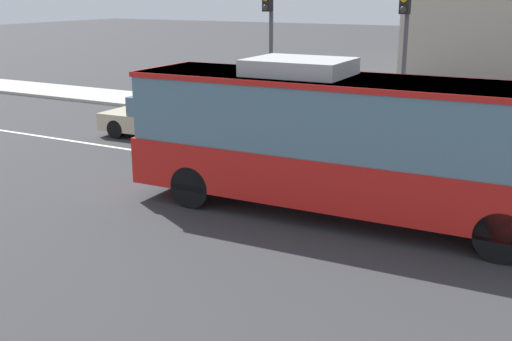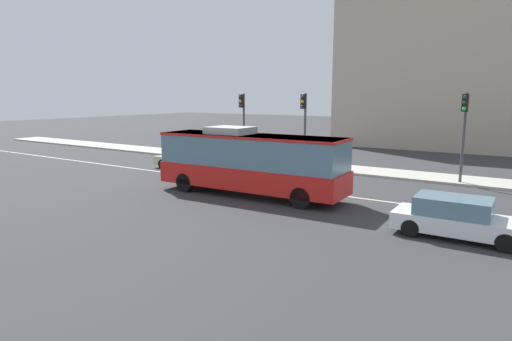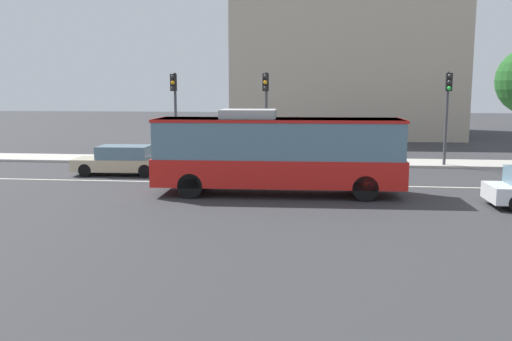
{
  "view_description": "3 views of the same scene",
  "coord_description": "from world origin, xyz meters",
  "px_view_note": "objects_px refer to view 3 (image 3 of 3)",
  "views": [
    {
      "loc": [
        3.26,
        -15.06,
        4.87
      ],
      "look_at": [
        -3.12,
        -3.45,
        1.08
      ],
      "focal_mm": 43.82,
      "sensor_mm": 36.0,
      "label": 1
    },
    {
      "loc": [
        10.77,
        -20.43,
        5.03
      ],
      "look_at": [
        -1.1,
        -2.28,
        1.29
      ],
      "focal_mm": 30.46,
      "sensor_mm": 36.0,
      "label": 2
    },
    {
      "loc": [
        0.18,
        -24.3,
        4.25
      ],
      "look_at": [
        -2.29,
        -2.25,
        0.95
      ],
      "focal_mm": 38.23,
      "sensor_mm": 36.0,
      "label": 3
    }
  ],
  "objects_px": {
    "sedan_beige": "(121,160)",
    "traffic_light_mid_block": "(448,102)",
    "transit_bus": "(277,150)",
    "traffic_light_far_corner": "(266,102)",
    "traffic_light_near_corner": "(175,102)"
  },
  "relations": [
    {
      "from": "transit_bus",
      "to": "sedan_beige",
      "type": "distance_m",
      "value": 9.34
    },
    {
      "from": "sedan_beige",
      "to": "traffic_light_far_corner",
      "type": "height_order",
      "value": "traffic_light_far_corner"
    },
    {
      "from": "sedan_beige",
      "to": "traffic_light_mid_block",
      "type": "bearing_deg",
      "value": -167.71
    },
    {
      "from": "sedan_beige",
      "to": "traffic_light_mid_block",
      "type": "distance_m",
      "value": 17.57
    },
    {
      "from": "sedan_beige",
      "to": "traffic_light_near_corner",
      "type": "relative_size",
      "value": 0.88
    },
    {
      "from": "traffic_light_mid_block",
      "to": "transit_bus",
      "type": "bearing_deg",
      "value": -40.87
    },
    {
      "from": "transit_bus",
      "to": "traffic_light_far_corner",
      "type": "height_order",
      "value": "traffic_light_far_corner"
    },
    {
      "from": "traffic_light_near_corner",
      "to": "traffic_light_mid_block",
      "type": "xyz_separation_m",
      "value": [
        15.13,
        -0.01,
        0.0
      ]
    },
    {
      "from": "traffic_light_mid_block",
      "to": "traffic_light_far_corner",
      "type": "relative_size",
      "value": 1.0
    },
    {
      "from": "transit_bus",
      "to": "traffic_light_mid_block",
      "type": "relative_size",
      "value": 1.94
    },
    {
      "from": "transit_bus",
      "to": "traffic_light_far_corner",
      "type": "xyz_separation_m",
      "value": [
        -1.27,
        8.49,
        1.75
      ]
    },
    {
      "from": "transit_bus",
      "to": "traffic_light_far_corner",
      "type": "relative_size",
      "value": 1.94
    },
    {
      "from": "traffic_light_mid_block",
      "to": "sedan_beige",
      "type": "bearing_deg",
      "value": -71.76
    },
    {
      "from": "transit_bus",
      "to": "traffic_light_far_corner",
      "type": "bearing_deg",
      "value": 96.86
    },
    {
      "from": "traffic_light_near_corner",
      "to": "traffic_light_far_corner",
      "type": "bearing_deg",
      "value": 89.23
    }
  ]
}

